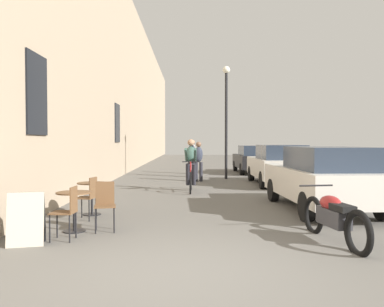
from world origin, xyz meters
The scene contains 17 objects.
ground_plane centered at (0.00, 0.00, 0.00)m, with size 88.00×88.00×0.00m, color #5B5954.
building_facade_left centered at (-3.45, 14.00, 4.79)m, with size 0.54×68.00×9.57m.
cafe_table_near centered at (-2.07, 2.29, 0.52)m, with size 0.64×0.64×0.72m.
cafe_chair_near_toward_street centered at (-2.00, 1.64, 0.52)m, with size 0.40×0.40×0.89m.
cafe_chair_near_toward_wall centered at (-1.53, 2.36, 0.52)m, with size 0.45×0.45×0.89m.
cafe_table_mid centered at (-2.16, 3.96, 0.52)m, with size 0.64×0.64×0.72m.
cafe_chair_mid_toward_street centered at (-2.08, 3.38, 0.52)m, with size 0.45×0.45×0.89m.
sandwich_board_sign centered at (-2.56, 1.36, 0.42)m, with size 0.62×0.49×0.84m.
cyclist_on_bicycle centered at (0.06, 8.18, 0.81)m, with size 0.52×1.76×1.74m.
pedestrian_near centered at (0.39, 11.45, 0.91)m, with size 0.37×0.29×1.62m.
pedestrian_mid centered at (0.13, 13.46, 0.96)m, with size 0.36×0.28×1.71m.
pedestrian_far centered at (0.18, 15.35, 0.96)m, with size 0.37×0.29×1.71m.
street_lamp centered at (1.61, 12.53, 3.11)m, with size 0.32×0.32×4.90m.
parked_car_nearest centered at (3.16, 4.49, 0.78)m, with size 1.91×4.30×1.51m.
parked_car_second centered at (3.35, 10.07, 0.78)m, with size 1.82×4.25×1.50m.
parked_car_third centered at (3.31, 15.73, 0.74)m, with size 1.72×4.02×1.43m.
parked_motorcycle centered at (2.36, 1.50, 0.40)m, with size 0.62×2.14×0.92m.
Camera 1 is at (0.02, -4.96, 1.63)m, focal length 37.64 mm.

